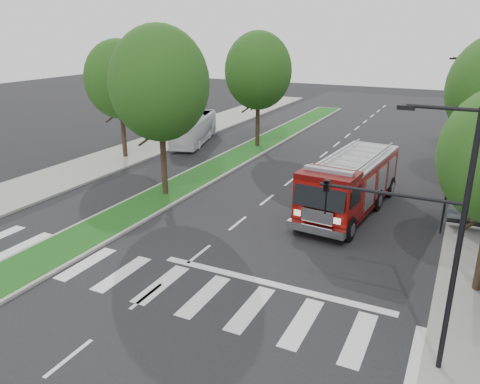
{
  "coord_description": "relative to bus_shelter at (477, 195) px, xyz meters",
  "views": [
    {
      "loc": [
        10.2,
        -16.56,
        9.83
      ],
      "look_at": [
        0.14,
        3.99,
        1.8
      ],
      "focal_mm": 35.0,
      "sensor_mm": 36.0,
      "label": 1
    }
  ],
  "objects": [
    {
      "name": "tree_median_near",
      "position": [
        -17.2,
        -2.15,
        4.77
      ],
      "size": [
        5.8,
        5.8,
        10.16
      ],
      "color": "black",
      "rests_on": "ground"
    },
    {
      "name": "median",
      "position": [
        -17.2,
        9.85,
        -1.96
      ],
      "size": [
        3.0,
        50.0,
        0.15
      ],
      "color": "gray",
      "rests_on": "ground"
    },
    {
      "name": "fire_engine",
      "position": [
        -6.35,
        0.17,
        -0.41
      ],
      "size": [
        3.84,
        10.01,
        3.39
      ],
      "rotation": [
        0.0,
        0.0,
        -0.09
      ],
      "color": "#4F0604",
      "rests_on": "ground"
    },
    {
      "name": "sidewalk_left",
      "position": [
        -25.7,
        1.85,
        -1.96
      ],
      "size": [
        5.0,
        80.0,
        0.15
      ],
      "primitive_type": "cube",
      "color": "gray",
      "rests_on": "ground"
    },
    {
      "name": "tree_median_far",
      "position": [
        -17.2,
        11.85,
        4.45
      ],
      "size": [
        5.6,
        5.6,
        9.72
      ],
      "color": "black",
      "rests_on": "ground"
    },
    {
      "name": "bus_shelter",
      "position": [
        0.0,
        0.0,
        0.0
      ],
      "size": [
        3.2,
        1.6,
        2.61
      ],
      "color": "black",
      "rests_on": "ground"
    },
    {
      "name": "tree_left_mid",
      "position": [
        -25.2,
        3.85,
        4.12
      ],
      "size": [
        5.2,
        5.2,
        9.16
      ],
      "color": "black",
      "rests_on": "ground"
    },
    {
      "name": "ground",
      "position": [
        -11.2,
        -8.15,
        -2.04
      ],
      "size": [
        140.0,
        140.0,
        0.0
      ],
      "primitive_type": "plane",
      "color": "black",
      "rests_on": "ground"
    },
    {
      "name": "city_bus",
      "position": [
        -23.01,
        10.89,
        -0.77
      ],
      "size": [
        4.71,
        9.31,
        2.53
      ],
      "primitive_type": "imported",
      "rotation": [
        0.0,
        0.0,
        0.3
      ],
      "color": "white",
      "rests_on": "ground"
    },
    {
      "name": "streetlight_right_far",
      "position": [
        -0.85,
        11.85,
        2.44
      ],
      "size": [
        2.11,
        0.2,
        8.0
      ],
      "color": "black",
      "rests_on": "ground"
    },
    {
      "name": "streetlight_right_near",
      "position": [
        -1.59,
        -11.65,
        2.63
      ],
      "size": [
        4.08,
        0.22,
        8.0
      ],
      "color": "black",
      "rests_on": "ground"
    }
  ]
}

